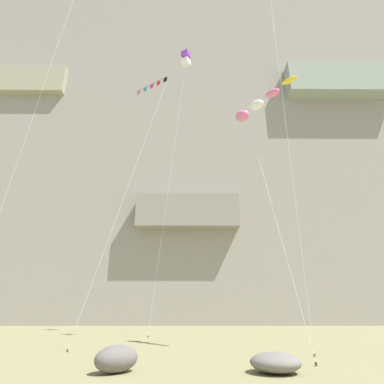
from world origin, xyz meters
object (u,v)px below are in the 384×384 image
Objects in this scene: boulder_mid_field at (275,362)px; kite_windsock_front_field at (255,106)px; boulder_near_cliff_base at (117,359)px; kite_box_mid_center at (186,59)px; kite_banner_far_right at (147,104)px.

kite_windsock_front_field reaches higher than boulder_mid_field.
boulder_mid_field is 4.67m from boulder_near_cliff_base.
kite_windsock_front_field is at bearing -65.57° from kite_box_mid_center.
kite_banner_far_right is 13.25m from kite_box_mid_center.
boulder_mid_field is 0.12× the size of kite_windsock_front_field.
kite_windsock_front_field is (6.15, 5.47, 13.03)m from boulder_near_cliff_base.
boulder_near_cliff_base is at bearing -138.32° from kite_windsock_front_field.
kite_box_mid_center reaches higher than kite_banner_far_right.
boulder_mid_field is 18.45m from kite_banner_far_right.
boulder_mid_field is at bearing -78.98° from kite_box_mid_center.
kite_windsock_front_field is at bearing 41.68° from boulder_near_cliff_base.
kite_box_mid_center is (1.68, 15.31, 26.31)m from boulder_near_cliff_base.
kite_box_mid_center is at bearing 114.43° from kite_windsock_front_field.
boulder_mid_field is at bearing -0.55° from boulder_near_cliff_base.
kite_windsock_front_field reaches higher than boulder_near_cliff_base.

